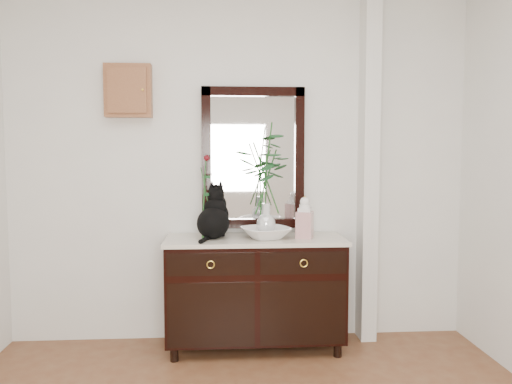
{
  "coord_description": "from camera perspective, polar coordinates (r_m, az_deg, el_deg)",
  "views": [
    {
      "loc": [
        -0.14,
        -1.94,
        1.48
      ],
      "look_at": [
        0.1,
        1.63,
        1.2
      ],
      "focal_mm": 35.0,
      "sensor_mm": 36.0,
      "label": 1
    }
  ],
  "objects": [
    {
      "name": "wall_back",
      "position": [
        3.92,
        -1.8,
        2.58
      ],
      "size": [
        3.6,
        0.04,
        2.7
      ],
      "primitive_type": "cube",
      "color": "silver",
      "rests_on": "ground"
    },
    {
      "name": "pilaster",
      "position": [
        4.01,
        12.7,
        2.51
      ],
      "size": [
        0.12,
        0.2,
        2.7
      ],
      "primitive_type": "cube",
      "color": "silver",
      "rests_on": "ground"
    },
    {
      "name": "sideboard",
      "position": [
        3.81,
        -0.1,
        -10.82
      ],
      "size": [
        1.33,
        0.52,
        0.82
      ],
      "color": "black",
      "rests_on": "ground"
    },
    {
      "name": "wall_mirror",
      "position": [
        3.91,
        -0.33,
        3.89
      ],
      "size": [
        0.8,
        0.06,
        1.1
      ],
      "color": "black",
      "rests_on": "wall_back"
    },
    {
      "name": "key_cabinet",
      "position": [
        3.97,
        -14.39,
        11.14
      ],
      "size": [
        0.35,
        0.1,
        0.4
      ],
      "primitive_type": "cube",
      "color": "brown",
      "rests_on": "wall_back"
    },
    {
      "name": "cat",
      "position": [
        3.7,
        -4.92,
        -2.35
      ],
      "size": [
        0.35,
        0.39,
        0.38
      ],
      "primitive_type": null,
      "rotation": [
        0.0,
        0.0,
        -0.27
      ],
      "color": "black",
      "rests_on": "sideboard"
    },
    {
      "name": "lotus_bowl",
      "position": [
        3.69,
        1.14,
        -4.69
      ],
      "size": [
        0.45,
        0.45,
        0.08
      ],
      "primitive_type": "imported",
      "rotation": [
        0.0,
        0.0,
        0.36
      ],
      "color": "silver",
      "rests_on": "sideboard"
    },
    {
      "name": "vase_branches",
      "position": [
        3.65,
        1.15,
        1.53
      ],
      "size": [
        0.53,
        0.53,
        0.84
      ],
      "primitive_type": null,
      "rotation": [
        0.0,
        0.0,
        0.41
      ],
      "color": "silver",
      "rests_on": "lotus_bowl"
    },
    {
      "name": "bud_vase_rose",
      "position": [
        3.71,
        -5.91,
        -0.45
      ],
      "size": [
        0.09,
        0.09,
        0.63
      ],
      "primitive_type": null,
      "rotation": [
        0.0,
        0.0,
        0.26
      ],
      "color": "#2C6729",
      "rests_on": "sideboard"
    },
    {
      "name": "ginger_jar",
      "position": [
        3.71,
        5.58,
        -2.86
      ],
      "size": [
        0.15,
        0.15,
        0.31
      ],
      "primitive_type": null,
      "rotation": [
        0.0,
        0.0,
        -0.34
      ],
      "color": "white",
      "rests_on": "sideboard"
    }
  ]
}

